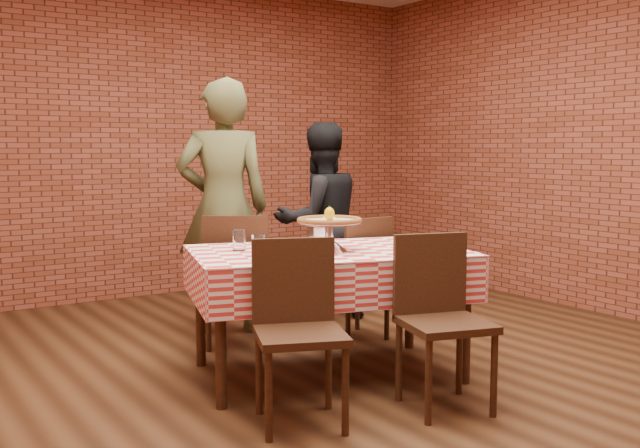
{
  "coord_description": "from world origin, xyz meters",
  "views": [
    {
      "loc": [
        -2.44,
        -3.4,
        1.36
      ],
      "look_at": [
        -0.06,
        0.19,
        0.91
      ],
      "focal_mm": 40.67,
      "sensor_mm": 36.0,
      "label": 1
    }
  ],
  "objects_px": {
    "table": "(328,313)",
    "diner_black": "(320,222)",
    "pizza_stand": "(329,236)",
    "condiment_caddy": "(316,233)",
    "chair_far_left": "(239,279)",
    "chair_near_left": "(300,335)",
    "pizza": "(329,221)",
    "diner_olive": "(223,207)",
    "water_glass_left": "(258,245)",
    "chair_far_right": "(353,277)",
    "water_glass_right": "(239,240)",
    "chair_near_right": "(446,324)"
  },
  "relations": [
    {
      "from": "pizza_stand",
      "to": "diner_black",
      "type": "distance_m",
      "value": 1.48
    },
    {
      "from": "table",
      "to": "diner_black",
      "type": "distance_m",
      "value": 1.5
    },
    {
      "from": "table",
      "to": "chair_near_right",
      "type": "relative_size",
      "value": 1.75
    },
    {
      "from": "chair_far_left",
      "to": "diner_black",
      "type": "xyz_separation_m",
      "value": [
        0.89,
        0.34,
        0.32
      ]
    },
    {
      "from": "table",
      "to": "pizza",
      "type": "xyz_separation_m",
      "value": [
        -0.01,
        -0.04,
        0.56
      ]
    },
    {
      "from": "diner_black",
      "to": "chair_near_right",
      "type": "bearing_deg",
      "value": 81.65
    },
    {
      "from": "chair_far_left",
      "to": "diner_olive",
      "type": "bearing_deg",
      "value": -66.66
    },
    {
      "from": "water_glass_left",
      "to": "chair_near_right",
      "type": "xyz_separation_m",
      "value": [
        0.65,
        -0.82,
        -0.37
      ]
    },
    {
      "from": "condiment_caddy",
      "to": "chair_far_left",
      "type": "height_order",
      "value": "chair_far_left"
    },
    {
      "from": "pizza_stand",
      "to": "chair_far_left",
      "type": "xyz_separation_m",
      "value": [
        -0.12,
        0.93,
        -0.38
      ]
    },
    {
      "from": "chair_near_left",
      "to": "chair_far_right",
      "type": "distance_m",
      "value": 1.67
    },
    {
      "from": "water_glass_left",
      "to": "chair_far_right",
      "type": "xyz_separation_m",
      "value": [
        1.09,
        0.6,
        -0.38
      ]
    },
    {
      "from": "pizza_stand",
      "to": "pizza",
      "type": "bearing_deg",
      "value": 0.0
    },
    {
      "from": "chair_near_left",
      "to": "table",
      "type": "bearing_deg",
      "value": 67.94
    },
    {
      "from": "pizza_stand",
      "to": "diner_olive",
      "type": "distance_m",
      "value": 1.32
    },
    {
      "from": "table",
      "to": "pizza_stand",
      "type": "relative_size",
      "value": 4.14
    },
    {
      "from": "chair_near_right",
      "to": "pizza",
      "type": "bearing_deg",
      "value": 120.33
    },
    {
      "from": "pizza",
      "to": "chair_near_left",
      "type": "bearing_deg",
      "value": -134.66
    },
    {
      "from": "condiment_caddy",
      "to": "table",
      "type": "bearing_deg",
      "value": -113.79
    },
    {
      "from": "condiment_caddy",
      "to": "chair_far_left",
      "type": "bearing_deg",
      "value": 109.49
    },
    {
      "from": "chair_near_left",
      "to": "diner_black",
      "type": "height_order",
      "value": "diner_black"
    },
    {
      "from": "table",
      "to": "condiment_caddy",
      "type": "bearing_deg",
      "value": 69.49
    },
    {
      "from": "pizza_stand",
      "to": "chair_far_right",
      "type": "distance_m",
      "value": 0.98
    },
    {
      "from": "water_glass_right",
      "to": "chair_far_right",
      "type": "relative_size",
      "value": 0.14
    },
    {
      "from": "table",
      "to": "pizza",
      "type": "height_order",
      "value": "pizza"
    },
    {
      "from": "table",
      "to": "pizza",
      "type": "distance_m",
      "value": 0.56
    },
    {
      "from": "table",
      "to": "diner_olive",
      "type": "xyz_separation_m",
      "value": [
        -0.06,
        1.28,
        0.56
      ]
    },
    {
      "from": "pizza_stand",
      "to": "chair_far_right",
      "type": "relative_size",
      "value": 0.43
    },
    {
      "from": "pizza",
      "to": "water_glass_left",
      "type": "bearing_deg",
      "value": 176.01
    },
    {
      "from": "diner_olive",
      "to": "diner_black",
      "type": "xyz_separation_m",
      "value": [
        0.82,
        -0.05,
        -0.15
      ]
    },
    {
      "from": "water_glass_left",
      "to": "chair_near_left",
      "type": "relative_size",
      "value": 0.14
    },
    {
      "from": "water_glass_right",
      "to": "chair_near_right",
      "type": "xyz_separation_m",
      "value": [
        0.64,
        -1.08,
        -0.37
      ]
    },
    {
      "from": "table",
      "to": "chair_far_left",
      "type": "relative_size",
      "value": 1.72
    },
    {
      "from": "pizza",
      "to": "chair_far_right",
      "type": "bearing_deg",
      "value": 44.79
    },
    {
      "from": "chair_far_right",
      "to": "diner_olive",
      "type": "relative_size",
      "value": 0.47
    },
    {
      "from": "water_glass_right",
      "to": "diner_olive",
      "type": "distance_m",
      "value": 1.09
    },
    {
      "from": "pizza_stand",
      "to": "condiment_caddy",
      "type": "distance_m",
      "value": 0.36
    },
    {
      "from": "pizza_stand",
      "to": "chair_near_left",
      "type": "distance_m",
      "value": 0.87
    },
    {
      "from": "condiment_caddy",
      "to": "diner_black",
      "type": "bearing_deg",
      "value": 52.17
    },
    {
      "from": "water_glass_left",
      "to": "diner_black",
      "type": "bearing_deg",
      "value": 45.26
    },
    {
      "from": "chair_near_left",
      "to": "chair_far_left",
      "type": "distance_m",
      "value": 1.54
    },
    {
      "from": "water_glass_left",
      "to": "water_glass_right",
      "type": "distance_m",
      "value": 0.27
    },
    {
      "from": "pizza_stand",
      "to": "chair_near_right",
      "type": "distance_m",
      "value": 0.9
    },
    {
      "from": "diner_black",
      "to": "chair_far_right",
      "type": "bearing_deg",
      "value": 85.13
    },
    {
      "from": "water_glass_left",
      "to": "chair_far_left",
      "type": "distance_m",
      "value": 1.02
    },
    {
      "from": "pizza",
      "to": "diner_black",
      "type": "xyz_separation_m",
      "value": [
        0.77,
        1.27,
        -0.15
      ]
    },
    {
      "from": "chair_near_left",
      "to": "diner_black",
      "type": "xyz_separation_m",
      "value": [
        1.32,
        1.82,
        0.33
      ]
    },
    {
      "from": "pizza_stand",
      "to": "diner_black",
      "type": "height_order",
      "value": "diner_black"
    },
    {
      "from": "condiment_caddy",
      "to": "pizza_stand",
      "type": "bearing_deg",
      "value": -113.94
    },
    {
      "from": "pizza_stand",
      "to": "condiment_caddy",
      "type": "xyz_separation_m",
      "value": [
        0.13,
        0.34,
        -0.02
      ]
    }
  ]
}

